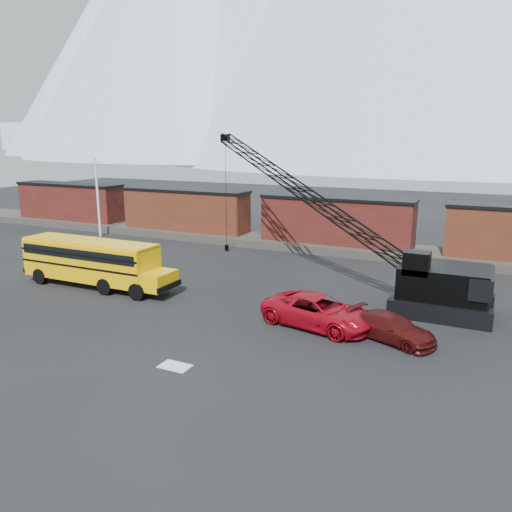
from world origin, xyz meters
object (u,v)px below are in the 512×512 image
(crawler_crane, at_px, (303,192))
(school_bus, at_px, (94,261))
(red_pickup, at_px, (318,311))
(maroon_suv, at_px, (391,328))

(crawler_crane, bearing_deg, school_bus, -141.95)
(school_bus, bearing_deg, crawler_crane, 38.05)
(school_bus, bearing_deg, red_pickup, -1.79)
(school_bus, bearing_deg, maroon_suv, -2.09)
(red_pickup, xyz_separation_m, maroon_suv, (3.90, -0.23, -0.19))
(school_bus, xyz_separation_m, red_pickup, (16.13, -0.50, -0.94))
(school_bus, xyz_separation_m, crawler_crane, (11.59, 9.07, 4.33))
(school_bus, height_order, red_pickup, school_bus)
(school_bus, relative_size, maroon_suv, 2.52)
(red_pickup, height_order, maroon_suv, red_pickup)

